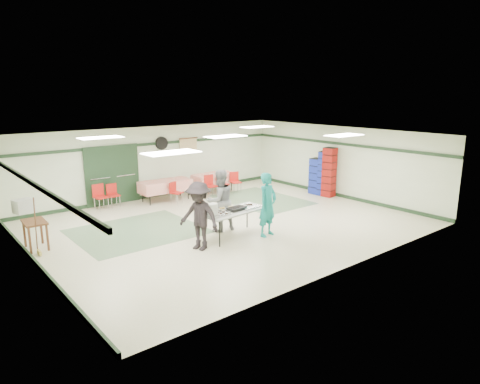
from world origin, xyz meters
TOP-DOWN VIEW (x-y plane):
  - floor at (0.00, 0.00)m, footprint 11.00×11.00m
  - ceiling at (0.00, 0.00)m, footprint 11.00×11.00m
  - wall_back at (0.00, 4.50)m, footprint 11.00×0.00m
  - wall_front at (0.00, -4.50)m, footprint 11.00×0.00m
  - wall_left at (-5.50, 0.00)m, footprint 0.00×9.00m
  - wall_right at (5.50, 0.00)m, footprint 0.00×9.00m
  - trim_back at (0.00, 4.47)m, footprint 11.00×0.06m
  - baseboard_back at (0.00, 4.47)m, footprint 11.00×0.06m
  - trim_left at (-5.47, 0.00)m, footprint 0.06×9.00m
  - baseboard_left at (-5.47, 0.00)m, footprint 0.06×9.00m
  - trim_right at (5.47, 0.00)m, footprint 0.06×9.00m
  - baseboard_right at (5.47, 0.00)m, footprint 0.06×9.00m
  - green_patch_a at (-2.50, 1.00)m, footprint 3.50×3.00m
  - green_patch_b at (2.80, 1.50)m, footprint 2.50×3.50m
  - double_door_left at (-2.20, 4.44)m, footprint 0.90×0.06m
  - double_door_right at (-1.25, 4.44)m, footprint 0.90×0.06m
  - door_frame at (-1.73, 4.42)m, footprint 2.00×0.03m
  - wall_fan at (0.30, 4.44)m, footprint 0.50×0.10m
  - scroll_banner at (1.50, 4.44)m, footprint 0.80×0.02m
  - serving_table at (-0.59, -1.15)m, footprint 2.03×0.99m
  - sheet_tray_right at (-0.08, -1.15)m, footprint 0.66×0.53m
  - sheet_tray_mid at (-0.74, -1.02)m, footprint 0.68×0.54m
  - sheet_tray_left at (-1.22, -1.24)m, footprint 0.62×0.49m
  - baking_pan at (-0.52, -1.15)m, footprint 0.54×0.37m
  - foam_box_stack at (-1.34, -1.15)m, footprint 0.25×0.23m
  - volunteer_teal at (0.20, -1.65)m, footprint 0.73×0.55m
  - volunteer_grey at (-0.58, -0.47)m, footprint 0.93×0.76m
  - volunteer_dark at (-1.90, -1.35)m, footprint 1.01×1.30m
  - dining_table_a at (2.16, 3.67)m, footprint 1.79×0.91m
  - dining_table_b at (-0.04, 3.67)m, footprint 1.91×0.91m
  - chair_a at (2.16, 3.10)m, footprint 0.42×0.42m
  - chair_b at (1.59, 3.10)m, footprint 0.42×0.42m
  - chair_c at (2.82, 3.10)m, footprint 0.47×0.47m
  - chair_d at (0.02, 3.09)m, footprint 0.47×0.47m
  - chair_loose_a at (-1.91, 4.08)m, footprint 0.38×0.38m
  - chair_loose_b at (-2.43, 3.96)m, footprint 0.46×0.46m
  - crate_stack_blue_a at (5.15, 0.86)m, footprint 0.47×0.47m
  - crate_stack_red at (5.15, 0.23)m, footprint 0.48×0.48m
  - crate_stack_blue_b at (5.15, 0.48)m, footprint 0.46×0.46m
  - printer_table at (-5.15, 1.34)m, footprint 0.55×0.82m
  - office_printer at (-5.15, 2.36)m, footprint 0.55×0.50m
  - broom at (-5.23, 0.89)m, footprint 0.04×0.23m

SIDE VIEW (x-z plane):
  - floor at x=0.00m, z-range 0.00..0.00m
  - green_patch_a at x=-2.50m, z-range 0.00..0.01m
  - green_patch_b at x=2.80m, z-range 0.00..0.01m
  - baseboard_back at x=0.00m, z-range 0.00..0.12m
  - baseboard_left at x=-5.47m, z-range 0.00..0.12m
  - baseboard_right at x=5.47m, z-range 0.00..0.12m
  - chair_d at x=0.02m, z-range 0.09..0.87m
  - chair_loose_a at x=-1.91m, z-range 0.09..0.90m
  - chair_c at x=2.82m, z-range 0.09..0.91m
  - chair_a at x=2.16m, z-range 0.09..0.92m
  - chair_b at x=1.59m, z-range 0.09..0.94m
  - chair_loose_b at x=-2.43m, z-range 0.10..0.99m
  - dining_table_a at x=2.16m, z-range 0.19..0.95m
  - dining_table_b at x=-0.04m, z-range 0.19..0.95m
  - printer_table at x=-5.15m, z-range 0.25..1.00m
  - crate_stack_blue_a at x=5.15m, z-range 0.00..1.42m
  - serving_table at x=-0.59m, z-range 0.34..1.10m
  - broom at x=-5.23m, z-range 0.03..1.49m
  - sheet_tray_right at x=-0.08m, z-range 0.76..0.78m
  - sheet_tray_mid at x=-0.74m, z-range 0.76..0.78m
  - sheet_tray_left at x=-1.22m, z-range 0.76..0.78m
  - baking_pan at x=-0.52m, z-range 0.76..0.84m
  - crate_stack_blue_b at x=5.15m, z-range 0.00..1.73m
  - volunteer_dark at x=-1.90m, z-range 0.00..1.78m
  - volunteer_teal at x=0.20m, z-range 0.00..1.80m
  - volunteer_grey at x=-0.58m, z-range 0.00..1.81m
  - foam_box_stack at x=-1.34m, z-range 0.76..1.08m
  - office_printer at x=-5.15m, z-range 0.75..1.12m
  - crate_stack_red at x=5.15m, z-range 0.00..1.91m
  - double_door_left at x=-2.20m, z-range 0.00..2.10m
  - double_door_right at x=-1.25m, z-range 0.00..2.10m
  - door_frame at x=-1.73m, z-range -0.02..2.12m
  - wall_back at x=0.00m, z-range -4.15..6.85m
  - wall_front at x=0.00m, z-range -4.15..6.85m
  - wall_left at x=-5.50m, z-range -3.15..5.85m
  - wall_right at x=5.50m, z-range -3.15..5.85m
  - scroll_banner at x=1.50m, z-range 1.55..2.15m
  - trim_back at x=0.00m, z-range 2.00..2.10m
  - trim_left at x=-5.47m, z-range 2.00..2.10m
  - trim_right at x=5.47m, z-range 2.00..2.10m
  - wall_fan at x=0.30m, z-range 1.80..2.30m
  - ceiling at x=0.00m, z-range 2.70..2.70m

